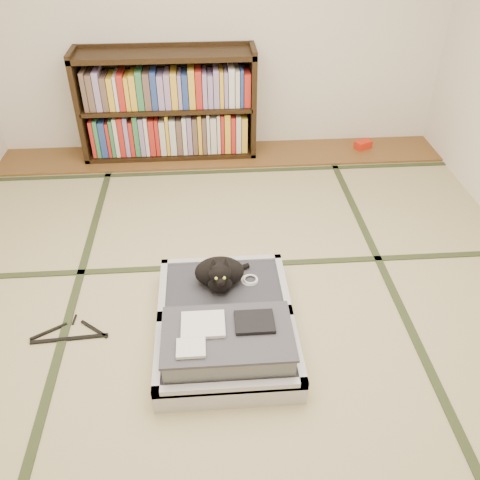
{
  "coord_description": "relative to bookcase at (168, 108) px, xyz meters",
  "views": [
    {
      "loc": [
        -0.14,
        -2.24,
        2.17
      ],
      "look_at": [
        0.05,
        0.35,
        0.25
      ],
      "focal_mm": 38.0,
      "sensor_mm": 36.0,
      "label": 1
    }
  ],
  "objects": [
    {
      "name": "bookcase",
      "position": [
        0.0,
        0.0,
        0.0
      ],
      "size": [
        1.53,
        0.35,
        0.98
      ],
      "color": "black",
      "rests_on": "wood_strip"
    },
    {
      "name": "cat",
      "position": [
        0.37,
        -2.03,
        -0.2
      ],
      "size": [
        0.34,
        0.34,
        0.27
      ],
      "color": "black",
      "rests_on": "suitcase"
    },
    {
      "name": "hanger",
      "position": [
        -0.5,
        -2.23,
        -0.44
      ],
      "size": [
        0.45,
        0.21,
        0.01
      ],
      "color": "black",
      "rests_on": "floor"
    },
    {
      "name": "wood_strip",
      "position": [
        0.46,
        -0.07,
        -0.44
      ],
      "size": [
        4.0,
        0.5,
        0.02
      ],
      "primitive_type": "cube",
      "color": "brown",
      "rests_on": "ground"
    },
    {
      "name": "room_shell",
      "position": [
        0.46,
        -2.07,
        1.01
      ],
      "size": [
        4.5,
        4.5,
        4.5
      ],
      "color": "white",
      "rests_on": "ground"
    },
    {
      "name": "suitcase",
      "position": [
        0.39,
        -2.32,
        -0.35
      ],
      "size": [
        0.76,
        1.01,
        0.3
      ],
      "color": "silver",
      "rests_on": "floor"
    },
    {
      "name": "red_item",
      "position": [
        1.79,
        -0.04,
        -0.4
      ],
      "size": [
        0.17,
        0.14,
        0.07
      ],
      "primitive_type": "cube",
      "rotation": [
        0.0,
        0.0,
        0.43
      ],
      "color": "red",
      "rests_on": "wood_strip"
    },
    {
      "name": "tatami_borders",
      "position": [
        0.46,
        -1.57,
        -0.45
      ],
      "size": [
        4.0,
        4.5,
        0.01
      ],
      "color": "#2D381E",
      "rests_on": "ground"
    },
    {
      "name": "cable_coil",
      "position": [
        0.55,
        -2.0,
        -0.29
      ],
      "size": [
        0.11,
        0.11,
        0.03
      ],
      "color": "white",
      "rests_on": "suitcase"
    },
    {
      "name": "floor",
      "position": [
        0.46,
        -2.07,
        -0.45
      ],
      "size": [
        4.5,
        4.5,
        0.0
      ],
      "primitive_type": "plane",
      "color": "tan",
      "rests_on": "ground"
    }
  ]
}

